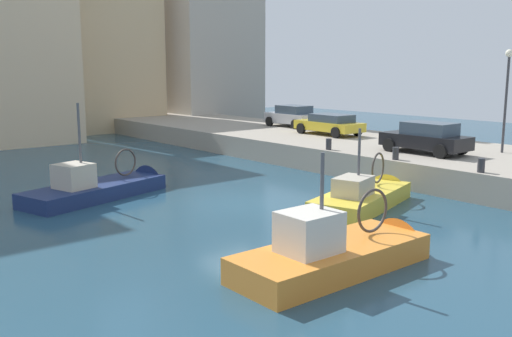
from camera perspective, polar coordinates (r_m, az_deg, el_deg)
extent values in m
plane|color=navy|center=(22.09, -2.05, -3.49)|extent=(80.00, 80.00, 0.00)
cube|color=#9E9384|center=(30.27, 15.44, 1.02)|extent=(9.00, 56.00, 1.20)
cube|color=orange|center=(15.06, 7.63, -10.15)|extent=(5.62, 2.11, 1.38)
cone|color=orange|center=(17.38, 14.82, -7.61)|extent=(0.91, 1.87, 1.86)
cube|color=#B2A893|center=(14.86, 7.69, -7.90)|extent=(5.39, 1.94, 0.08)
cube|color=beige|center=(14.10, 5.37, -6.42)|extent=(1.41, 1.21, 1.06)
cylinder|color=#4C4C51|center=(14.22, 6.62, -3.42)|extent=(0.10, 0.10, 2.52)
torus|color=#3F3833|center=(15.80, 11.65, -4.18)|extent=(1.24, 0.09, 1.24)
sphere|color=white|center=(14.69, -0.21, -9.73)|extent=(0.32, 0.32, 0.32)
cube|color=gold|center=(21.73, 10.57, -3.88)|extent=(5.72, 3.40, 1.26)
cone|color=gold|center=(24.50, 13.37, -2.40)|extent=(1.36, 1.92, 1.73)
cube|color=#B2A893|center=(21.60, 10.62, -2.43)|extent=(5.47, 3.19, 0.08)
cube|color=#B7AD99|center=(20.76, 9.75, -1.80)|extent=(1.72, 1.46, 0.70)
cylinder|color=#4C4C51|center=(21.01, 10.30, 0.65)|extent=(0.10, 0.10, 2.46)
torus|color=#3F3833|center=(22.84, 12.16, 0.06)|extent=(1.21, 0.43, 1.24)
sphere|color=white|center=(20.69, 6.13, -3.94)|extent=(0.32, 0.32, 0.32)
cube|color=navy|center=(23.81, -15.83, -2.87)|extent=(6.34, 3.64, 1.19)
cone|color=navy|center=(26.03, -10.19, -1.56)|extent=(1.38, 2.03, 1.85)
cube|color=#896B4C|center=(23.70, -15.89, -1.61)|extent=(6.06, 3.41, 0.08)
cube|color=#B7AD99|center=(23.00, -17.85, -0.74)|extent=(1.53, 1.55, 0.97)
cylinder|color=#4C4C51|center=(23.04, -17.29, 2.18)|extent=(0.10, 0.10, 3.32)
torus|color=#3F3833|center=(24.67, -12.99, 0.61)|extent=(1.15, 0.40, 1.18)
sphere|color=white|center=(23.60, -20.97, -2.84)|extent=(0.32, 0.32, 0.32)
cube|color=#B7B7BC|center=(39.00, 3.63, 5.09)|extent=(1.87, 3.93, 0.65)
cube|color=#384756|center=(38.81, 3.83, 5.94)|extent=(1.62, 2.21, 0.55)
cylinder|color=black|center=(39.43, 1.37, 4.76)|extent=(0.23, 0.64, 0.64)
cylinder|color=black|center=(40.60, 3.31, 4.90)|extent=(0.23, 0.64, 0.64)
cylinder|color=black|center=(37.45, 3.97, 4.46)|extent=(0.23, 0.64, 0.64)
cylinder|color=black|center=(38.67, 5.92, 4.61)|extent=(0.23, 0.64, 0.64)
cube|color=black|center=(27.93, 16.63, 2.67)|extent=(1.75, 4.11, 0.62)
cube|color=#384756|center=(27.75, 17.04, 3.86)|extent=(1.54, 2.30, 0.58)
cylinder|color=black|center=(28.07, 13.25, 2.32)|extent=(0.22, 0.64, 0.64)
cylinder|color=black|center=(29.46, 15.30, 2.59)|extent=(0.22, 0.64, 0.64)
cylinder|color=black|center=(26.49, 18.05, 1.64)|extent=(0.22, 0.64, 0.64)
cylinder|color=black|center=(27.96, 19.97, 1.96)|extent=(0.22, 0.64, 0.64)
cube|color=gold|center=(34.52, 7.34, 4.28)|extent=(1.94, 4.34, 0.53)
cube|color=#384756|center=(34.32, 7.62, 5.06)|extent=(1.67, 2.45, 0.45)
cylinder|color=black|center=(34.94, 4.57, 4.05)|extent=(0.24, 0.65, 0.64)
cylinder|color=black|center=(36.21, 6.70, 4.22)|extent=(0.24, 0.65, 0.64)
cylinder|color=black|center=(32.88, 8.04, 3.60)|extent=(0.24, 0.65, 0.64)
cylinder|color=black|center=(34.22, 10.17, 3.79)|extent=(0.24, 0.65, 0.64)
cylinder|color=#2D2D33|center=(23.53, 21.70, 0.30)|extent=(0.28, 0.28, 0.55)
cylinder|color=#2D2D33|center=(25.65, 13.86, 1.48)|extent=(0.28, 0.28, 0.55)
cylinder|color=#2D2D33|center=(28.17, 7.32, 2.45)|extent=(0.28, 0.28, 0.55)
cylinder|color=#38383D|center=(29.24, 23.80, 5.84)|extent=(0.12, 0.12, 4.50)
sphere|color=#F2EACC|center=(29.20, 24.14, 10.54)|extent=(0.36, 0.36, 0.36)
cube|color=#D1B284|center=(49.81, -15.33, 11.22)|extent=(8.38, 6.70, 12.93)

